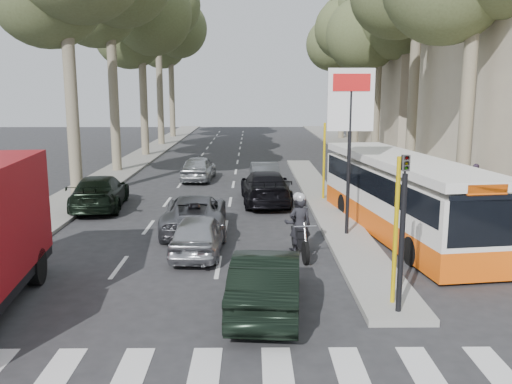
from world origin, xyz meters
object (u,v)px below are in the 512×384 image
at_px(dark_hatchback, 267,280).
at_px(motorcycle, 299,226).
at_px(city_bus, 401,193).
at_px(silver_hatchback, 199,234).

bearing_deg(dark_hatchback, motorcycle, -99.60).
relative_size(city_bus, motorcycle, 4.63).
relative_size(silver_hatchback, dark_hatchback, 0.87).
bearing_deg(silver_hatchback, motorcycle, -177.63).
bearing_deg(city_bus, motorcycle, -156.47).
bearing_deg(dark_hatchback, city_bus, -121.47).
distance_m(dark_hatchback, city_bus, 8.10).
height_order(silver_hatchback, city_bus, city_bus).
xyz_separation_m(silver_hatchback, motorcycle, (3.03, -0.01, 0.25)).
height_order(silver_hatchback, motorcycle, motorcycle).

